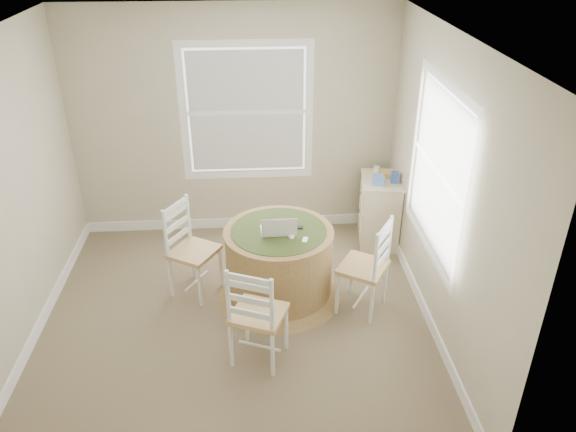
{
  "coord_description": "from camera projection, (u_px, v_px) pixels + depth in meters",
  "views": [
    {
      "loc": [
        0.21,
        -4.17,
        3.4
      ],
      "look_at": [
        0.52,
        0.45,
        0.86
      ],
      "focal_mm": 35.0,
      "sensor_mm": 36.0,
      "label": 1
    }
  ],
  "objects": [
    {
      "name": "cup_cream",
      "position": [
        376.0,
        170.0,
        6.27
      ],
      "size": [
        0.07,
        0.07,
        0.09
      ],
      "primitive_type": "cylinder",
      "color": "beige",
      "rests_on": "corner_chest"
    },
    {
      "name": "chair_right",
      "position": [
        363.0,
        267.0,
        5.23
      ],
      "size": [
        0.56,
        0.57,
        0.95
      ],
      "primitive_type": null,
      "rotation": [
        0.0,
        0.0,
        -2.12
      ],
      "color": "white",
      "rests_on": "ground"
    },
    {
      "name": "round_table",
      "position": [
        279.0,
        261.0,
        5.43
      ],
      "size": [
        1.23,
        1.23,
        0.75
      ],
      "rotation": [
        0.0,
        0.0,
        -0.24
      ],
      "color": "#9D8246",
      "rests_on": "ground"
    },
    {
      "name": "mouse",
      "position": [
        291.0,
        236.0,
        5.17
      ],
      "size": [
        0.08,
        0.11,
        0.03
      ],
      "primitive_type": "ellipsoid",
      "rotation": [
        0.0,
        0.0,
        -0.24
      ],
      "color": "white",
      "rests_on": "round_table"
    },
    {
      "name": "corner_chest",
      "position": [
        379.0,
        211.0,
        6.36
      ],
      "size": [
        0.51,
        0.65,
        0.79
      ],
      "rotation": [
        0.0,
        0.0,
        -0.13
      ],
      "color": "beige",
      "rests_on": "ground"
    },
    {
      "name": "box_blue",
      "position": [
        395.0,
        178.0,
        6.07
      ],
      "size": [
        0.09,
        0.09,
        0.12
      ],
      "primitive_type": "cube",
      "rotation": [
        0.0,
        0.0,
        -0.13
      ],
      "color": "#33519B",
      "rests_on": "corner_chest"
    },
    {
      "name": "laptop",
      "position": [
        278.0,
        230.0,
        5.22
      ],
      "size": [
        0.34,
        0.3,
        0.23
      ],
      "rotation": [
        0.0,
        0.0,
        3.19
      ],
      "color": "white",
      "rests_on": "round_table"
    },
    {
      "name": "tissue_box",
      "position": [
        378.0,
        180.0,
        6.03
      ],
      "size": [
        0.13,
        0.13,
        0.1
      ],
      "primitive_type": "cube",
      "rotation": [
        0.0,
        0.0,
        -0.13
      ],
      "color": "#5E84D8",
      "rests_on": "corner_chest"
    },
    {
      "name": "keys",
      "position": [
        300.0,
        228.0,
        5.31
      ],
      "size": [
        0.07,
        0.06,
        0.02
      ],
      "primitive_type": "cube",
      "rotation": [
        0.0,
        0.0,
        -0.24
      ],
      "color": "black",
      "rests_on": "round_table"
    },
    {
      "name": "chair_near",
      "position": [
        258.0,
        313.0,
        4.63
      ],
      "size": [
        0.54,
        0.53,
        0.95
      ],
      "primitive_type": null,
      "rotation": [
        0.0,
        0.0,
        2.76
      ],
      "color": "white",
      "rests_on": "ground"
    },
    {
      "name": "phone",
      "position": [
        305.0,
        240.0,
        5.12
      ],
      "size": [
        0.06,
        0.1,
        0.02
      ],
      "primitive_type": "cube",
      "rotation": [
        0.0,
        0.0,
        -0.24
      ],
      "color": "#B7BABF",
      "rests_on": "round_table"
    },
    {
      "name": "chair_left",
      "position": [
        194.0,
        251.0,
        5.46
      ],
      "size": [
        0.56,
        0.56,
        0.95
      ],
      "primitive_type": null,
      "rotation": [
        0.0,
        0.0,
        1.04
      ],
      "color": "white",
      "rests_on": "ground"
    },
    {
      "name": "box_yellow",
      "position": [
        388.0,
        174.0,
        6.21
      ],
      "size": [
        0.16,
        0.12,
        0.06
      ],
      "primitive_type": "cube",
      "rotation": [
        0.0,
        0.0,
        -0.13
      ],
      "color": "gold",
      "rests_on": "corner_chest"
    },
    {
      "name": "room",
      "position": [
        249.0,
        189.0,
        4.8
      ],
      "size": [
        3.64,
        3.64,
        2.64
      ],
      "color": "#786C4C",
      "rests_on": "ground"
    }
  ]
}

